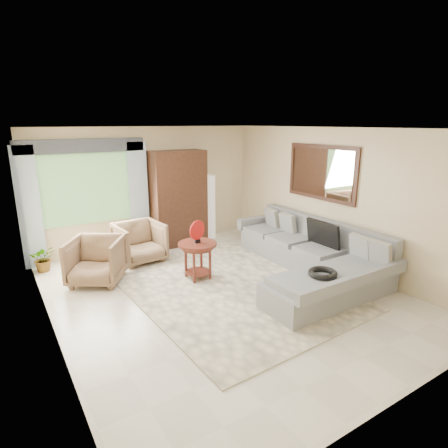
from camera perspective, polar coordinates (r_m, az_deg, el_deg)
ground at (r=6.18m, az=-0.22°, el=-10.49°), size 6.00×6.00×0.00m
area_rug at (r=6.35m, az=0.71°, el=-9.65°), size 3.16×4.12×0.02m
sectional_sofa at (r=6.99m, az=13.09°, el=-5.25°), size 2.30×3.46×0.90m
tv_screen at (r=7.04m, az=14.84°, el=-1.48°), size 0.14×0.74×0.48m
garden_hose at (r=5.73m, az=14.82°, el=-7.24°), size 0.43×0.43×0.09m
coffee_table at (r=6.59m, az=-4.02°, el=-5.51°), size 0.67×0.67×0.67m
red_disc at (r=6.42m, az=-4.11°, el=-0.93°), size 0.33×0.12×0.34m
armchair_left at (r=6.79m, az=-18.90°, el=-5.29°), size 1.19×1.20×0.79m
armchair_right at (r=7.56m, az=-12.73°, el=-2.74°), size 0.92×0.94×0.80m
potted_plant at (r=7.72m, az=-25.78°, el=-4.73°), size 0.49×0.44×0.49m
armoire at (r=8.38m, az=-6.98°, el=3.90°), size 1.20×0.55×2.10m
floor_lamp at (r=8.86m, az=-2.42°, el=2.64°), size 0.24×0.24×1.50m
window at (r=7.96m, az=-20.34°, el=5.01°), size 1.80×0.04×1.40m
curtain_left at (r=7.77m, az=-27.57°, el=2.11°), size 0.40×0.08×2.30m
curtain_right at (r=8.19m, az=-12.87°, el=4.08°), size 0.40×0.08×2.30m
valance at (r=7.79m, az=-20.81°, el=11.09°), size 2.40×0.12×0.26m
wall_mirror at (r=7.48m, az=14.59°, el=7.59°), size 0.05×1.70×1.05m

